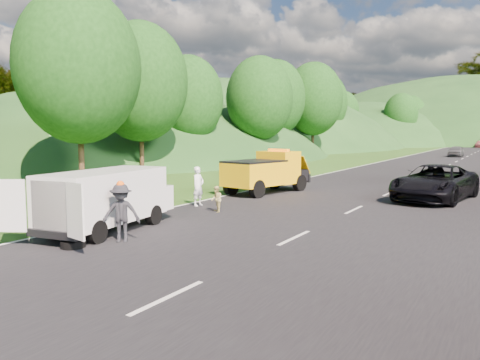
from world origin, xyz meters
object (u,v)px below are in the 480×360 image
Objects in this scene: worker at (122,242)px; suitcase at (132,202)px; woman at (198,206)px; passing_suv at (434,200)px; spare_tire at (73,248)px; tow_truck at (267,172)px; child at (217,213)px; white_van at (108,197)px.

worker reaches higher than suitcase.
woman is 0.29× the size of passing_suv.
passing_suv is (7.28, 14.97, 0.00)m from spare_tire.
spare_tire is (3.32, -5.82, -0.29)m from suitcase.
child is at bearing -70.07° from tow_truck.
tow_truck reaches higher than woman.
child is at bearing -117.76° from woman.
suitcase is at bearing 138.66° from woman.
white_van is at bearing 111.47° from spare_tire.
worker is at bearing -39.81° from white_van.
child is at bearing 87.87° from spare_tire.
suitcase is at bearing 119.73° from spare_tire.
worker is 0.29× the size of passing_suv.
tow_truck is 13.34m from spare_tire.
child is 5.67m from worker.
tow_truck reaches higher than worker.
passing_suv is (7.03, 8.09, 0.00)m from child.
white_van is at bearing -56.02° from suitcase.
woman reaches higher than passing_suv.
child is 0.62× the size of worker.
spare_tire is at bearing -60.27° from suitcase.
passing_suv is at bearing 22.44° from tow_truck.
child is (1.60, -0.96, 0.00)m from woman.
passing_suv is (6.61, 13.75, 0.00)m from worker.
suitcase is 0.85× the size of spare_tire.
child is 3.74m from suitcase.
worker is (2.01, -6.62, 0.00)m from woman.
woman is 1.86m from child.
worker is 6.10m from suitcase.
tow_truck is at bearing 63.28° from worker.
tow_truck is 7.91m from suitcase.
child is (1.05, -6.40, -1.13)m from tow_truck.
suitcase is at bearing -119.89° from child.
woman is 1.61× the size of child.
tow_truck is 11.13m from white_van.
woman is 1.00× the size of worker.
suitcase is at bearing -98.15° from tow_truck.
worker is at bearing -72.48° from tow_truck.
tow_truck is 5.58m from woman.
tow_truck reaches higher than suitcase.
passing_suv is (10.61, 9.15, -0.29)m from suitcase.
spare_tire is at bearing -152.52° from worker.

